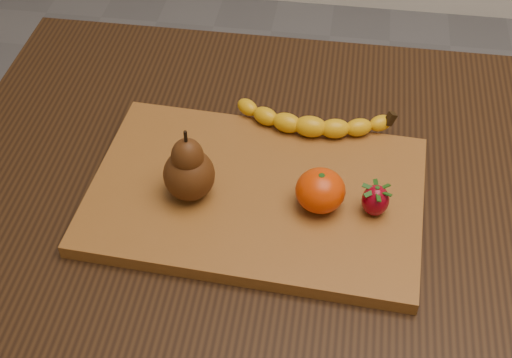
% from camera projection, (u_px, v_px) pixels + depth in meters
% --- Properties ---
extents(table, '(1.00, 0.70, 0.76)m').
position_uv_depth(table, '(288.00, 222.00, 1.09)').
color(table, black).
rests_on(table, ground).
extents(cutting_board, '(0.46, 0.32, 0.02)m').
position_uv_depth(cutting_board, '(256.00, 195.00, 0.98)').
color(cutting_board, brown).
rests_on(cutting_board, table).
extents(banana, '(0.20, 0.06, 0.03)m').
position_uv_depth(banana, '(311.00, 127.00, 1.04)').
color(banana, '#E7A90A').
rests_on(banana, cutting_board).
extents(pear, '(0.08, 0.08, 0.11)m').
position_uv_depth(pear, '(188.00, 164.00, 0.93)').
color(pear, '#48240B').
rests_on(pear, cutting_board).
extents(mandarin, '(0.08, 0.08, 0.06)m').
position_uv_depth(mandarin, '(320.00, 191.00, 0.93)').
color(mandarin, '#CB3402').
rests_on(mandarin, cutting_board).
extents(strawberry, '(0.05, 0.05, 0.05)m').
position_uv_depth(strawberry, '(376.00, 199.00, 0.93)').
color(strawberry, maroon).
rests_on(strawberry, cutting_board).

